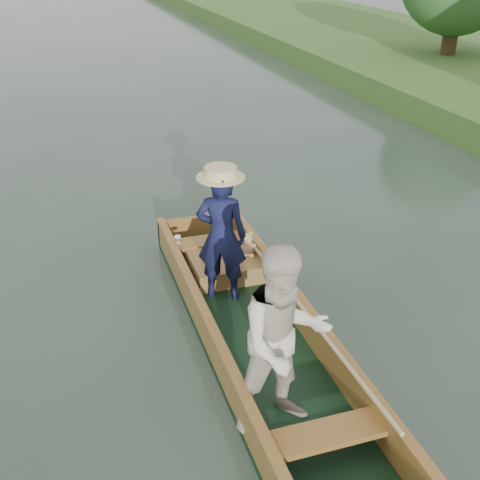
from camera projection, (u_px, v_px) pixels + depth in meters
name	position (u px, v px, depth m)	size (l,w,h in m)	color
ground	(258.00, 347.00, 6.23)	(120.00, 120.00, 0.00)	#283D30
trees_far	(61.00, 11.00, 11.50)	(22.94, 15.27, 4.44)	#47331E
punt	(257.00, 311.00, 5.80)	(1.17, 5.00, 1.76)	black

